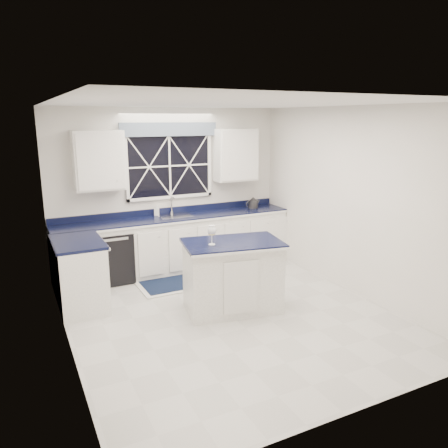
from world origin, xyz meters
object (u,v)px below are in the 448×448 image
faucet (172,205)px  wine_glass (212,231)px  island (232,276)px  dishwasher (112,256)px  kettle (253,203)px  soap_bottle (157,210)px

faucet → wine_glass: bearing=-95.4°
island → dishwasher: bearing=134.1°
kettle → faucet: bearing=170.1°
island → soap_bottle: 2.14m
faucet → kettle: size_ratio=1.04×
dishwasher → faucet: 1.31m
dishwasher → wine_glass: bearing=-63.5°
island → kettle: size_ratio=4.78×
faucet → island: faucet is taller
wine_glass → faucet: bearing=84.6°
faucet → soap_bottle: (-0.26, 0.03, -0.07)m
kettle → wine_glass: (-1.67, -1.84, 0.09)m
dishwasher → faucet: size_ratio=2.72×
island → soap_bottle: size_ratio=7.80×
dishwasher → wine_glass: size_ratio=3.22×
soap_bottle → island: bearing=-79.4°
dishwasher → kettle: size_ratio=2.81×
wine_glass → soap_bottle: 2.05m
faucet → island: (0.12, -2.00, -0.62)m
kettle → soap_bottle: bearing=170.3°
dishwasher → soap_bottle: size_ratio=4.59×
soap_bottle → wine_glass: bearing=-88.0°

